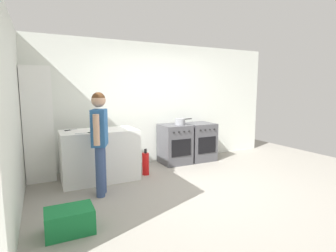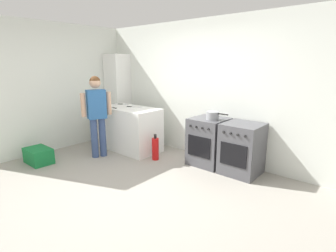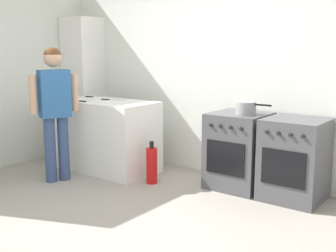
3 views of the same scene
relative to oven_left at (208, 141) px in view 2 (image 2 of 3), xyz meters
name	(u,v)px [view 2 (image 2 of 3)]	position (x,y,z in m)	size (l,w,h in m)	color
ground_plane	(130,188)	(-0.35, -1.58, -0.43)	(8.00, 8.00, 0.00)	gray
back_wall	(205,90)	(-0.35, 0.37, 0.87)	(6.00, 0.10, 2.60)	silver
side_wall_left	(60,87)	(-2.95, -1.18, 0.87)	(0.10, 3.10, 2.60)	silver
counter_unit	(130,129)	(-1.70, -0.38, 0.02)	(1.30, 0.70, 0.90)	white
oven_left	(208,141)	(0.00, 0.00, 0.00)	(0.61, 0.62, 0.85)	#4C4C51
oven_right	(242,149)	(0.64, 0.00, 0.00)	(0.60, 0.62, 0.85)	#4C4C51
pot	(213,116)	(0.10, -0.06, 0.49)	(0.40, 0.22, 0.14)	gray
knife_bread	(134,107)	(-1.68, -0.26, 0.48)	(0.34, 0.15, 0.01)	silver
knife_utility	(123,104)	(-2.15, -0.17, 0.48)	(0.22, 0.16, 0.01)	silver
knife_chef	(112,108)	(-1.96, -0.62, 0.48)	(0.31, 0.05, 0.01)	silver
person	(97,110)	(-1.83, -1.07, 0.50)	(0.31, 0.54, 1.57)	#384C7A
fire_extinguisher	(155,149)	(-0.87, -0.48, -0.21)	(0.13, 0.13, 0.50)	red
recycling_crate_lower	(39,156)	(-2.38, -2.01, -0.29)	(0.52, 0.36, 0.28)	#197238
larder_cabinet	(118,97)	(-2.65, 0.10, 0.57)	(0.48, 0.44, 2.00)	white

